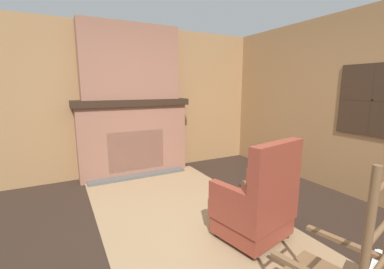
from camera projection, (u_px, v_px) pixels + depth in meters
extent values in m
plane|color=#2D2119|center=(197.00, 240.00, 2.62)|extent=(14.00, 14.00, 0.00)
cube|color=#9E7247|center=(129.00, 101.00, 4.57)|extent=(0.06, 5.57, 2.59)
cube|color=#9E7247|center=(357.00, 105.00, 3.53)|extent=(5.57, 0.06, 2.59)
cube|color=#382619|center=(373.00, 100.00, 3.31)|extent=(0.88, 0.02, 0.94)
cube|color=silver|center=(373.00, 100.00, 3.32)|extent=(0.84, 0.01, 0.90)
cube|color=#382619|center=(373.00, 100.00, 3.31)|extent=(0.02, 0.02, 0.90)
cube|color=#382619|center=(373.00, 100.00, 3.31)|extent=(0.84, 0.02, 0.02)
cube|color=#93604C|center=(134.00, 141.00, 4.53)|extent=(0.32, 1.85, 1.23)
cube|color=black|center=(136.00, 150.00, 4.45)|extent=(0.08, 0.96, 0.69)
cube|color=#565451|center=(139.00, 176.00, 4.42)|extent=(0.16, 1.67, 0.06)
cube|color=black|center=(132.00, 103.00, 4.41)|extent=(0.42, 1.95, 0.11)
cube|color=#93604C|center=(131.00, 62.00, 4.28)|extent=(0.28, 1.63, 1.23)
cube|color=#997A56|center=(191.00, 222.00, 2.96)|extent=(3.83, 1.93, 0.01)
cube|color=brown|center=(252.00, 221.00, 2.64)|extent=(0.69, 0.75, 0.24)
cube|color=brown|center=(252.00, 208.00, 2.61)|extent=(0.73, 0.79, 0.18)
cube|color=brown|center=(276.00, 176.00, 2.35)|extent=(0.25, 0.69, 0.64)
cube|color=brown|center=(232.00, 198.00, 2.41)|extent=(0.55, 0.20, 0.20)
cube|color=brown|center=(269.00, 183.00, 2.78)|extent=(0.55, 0.20, 0.20)
cylinder|color=#332319|center=(216.00, 234.00, 2.68)|extent=(0.06, 0.06, 0.06)
cylinder|color=#332319|center=(249.00, 217.00, 3.02)|extent=(0.06, 0.06, 0.06)
cylinder|color=#332319|center=(254.00, 257.00, 2.31)|extent=(0.06, 0.06, 0.06)
cylinder|color=#332319|center=(287.00, 236.00, 2.65)|extent=(0.06, 0.06, 0.06)
cylinder|color=brown|center=(365.00, 261.00, 1.07)|extent=(0.04, 0.04, 0.83)
cylinder|color=brown|center=(381.00, 229.00, 1.19)|extent=(0.11, 0.39, 0.03)
cube|color=brown|center=(344.00, 242.00, 1.52)|extent=(0.43, 0.13, 0.02)
cylinder|color=brown|center=(251.00, 182.00, 4.06)|extent=(0.14, 0.37, 0.12)
cylinder|color=brown|center=(257.00, 185.00, 3.96)|extent=(0.14, 0.37, 0.12)
cylinder|color=brown|center=(263.00, 187.00, 3.86)|extent=(0.14, 0.37, 0.12)
ellipsoid|color=#B24C42|center=(103.00, 96.00, 4.20)|extent=(0.12, 0.12, 0.11)
cylinder|color=white|center=(102.00, 87.00, 4.17)|extent=(0.07, 0.07, 0.21)
cube|color=brown|center=(139.00, 95.00, 4.47)|extent=(0.13, 0.25, 0.14)
cube|color=silver|center=(140.00, 95.00, 4.41)|extent=(0.01, 0.04, 0.02)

